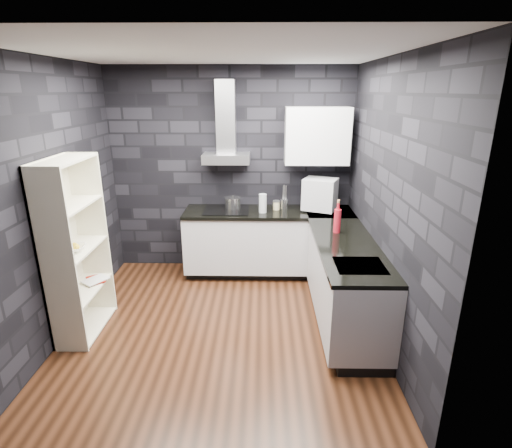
{
  "coord_description": "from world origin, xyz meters",
  "views": [
    {
      "loc": [
        0.42,
        -3.7,
        2.4
      ],
      "look_at": [
        0.35,
        0.45,
        1.0
      ],
      "focal_mm": 28.0,
      "sensor_mm": 36.0,
      "label": 1
    }
  ],
  "objects_px": {
    "pot": "(233,203)",
    "appliance_garage": "(320,194)",
    "storage_jar": "(276,206)",
    "fruit_bowl": "(73,248)",
    "utensil_crock": "(284,204)",
    "red_bottle": "(337,221)",
    "glass_vase": "(263,203)",
    "bookshelf": "(76,250)"
  },
  "relations": [
    {
      "from": "appliance_garage",
      "to": "red_bottle",
      "type": "distance_m",
      "value": 0.83
    },
    {
      "from": "storage_jar",
      "to": "red_bottle",
      "type": "distance_m",
      "value": 1.08
    },
    {
      "from": "glass_vase",
      "to": "bookshelf",
      "type": "relative_size",
      "value": 0.13
    },
    {
      "from": "utensil_crock",
      "to": "storage_jar",
      "type": "bearing_deg",
      "value": -159.26
    },
    {
      "from": "glass_vase",
      "to": "utensil_crock",
      "type": "relative_size",
      "value": 1.82
    },
    {
      "from": "storage_jar",
      "to": "bookshelf",
      "type": "distance_m",
      "value": 2.47
    },
    {
      "from": "storage_jar",
      "to": "fruit_bowl",
      "type": "relative_size",
      "value": 0.46
    },
    {
      "from": "pot",
      "to": "fruit_bowl",
      "type": "relative_size",
      "value": 0.91
    },
    {
      "from": "pot",
      "to": "utensil_crock",
      "type": "bearing_deg",
      "value": -0.53
    },
    {
      "from": "pot",
      "to": "glass_vase",
      "type": "height_order",
      "value": "glass_vase"
    },
    {
      "from": "appliance_garage",
      "to": "bookshelf",
      "type": "distance_m",
      "value": 2.93
    },
    {
      "from": "storage_jar",
      "to": "appliance_garage",
      "type": "height_order",
      "value": "appliance_garage"
    },
    {
      "from": "pot",
      "to": "storage_jar",
      "type": "xyz_separation_m",
      "value": [
        0.57,
        -0.05,
        -0.02
      ]
    },
    {
      "from": "glass_vase",
      "to": "utensil_crock",
      "type": "xyz_separation_m",
      "value": [
        0.28,
        0.17,
        -0.05
      ]
    },
    {
      "from": "storage_jar",
      "to": "red_bottle",
      "type": "height_order",
      "value": "red_bottle"
    },
    {
      "from": "fruit_bowl",
      "to": "red_bottle",
      "type": "bearing_deg",
      "value": 12.89
    },
    {
      "from": "glass_vase",
      "to": "fruit_bowl",
      "type": "relative_size",
      "value": 1.05
    },
    {
      "from": "glass_vase",
      "to": "storage_jar",
      "type": "relative_size",
      "value": 2.28
    },
    {
      "from": "bookshelf",
      "to": "red_bottle",
      "type": "bearing_deg",
      "value": 15.4
    },
    {
      "from": "utensil_crock",
      "to": "fruit_bowl",
      "type": "distance_m",
      "value": 2.61
    },
    {
      "from": "utensil_crock",
      "to": "bookshelf",
      "type": "relative_size",
      "value": 0.07
    },
    {
      "from": "red_bottle",
      "to": "bookshelf",
      "type": "relative_size",
      "value": 0.15
    },
    {
      "from": "bookshelf",
      "to": "storage_jar",
      "type": "bearing_deg",
      "value": 38.82
    },
    {
      "from": "appliance_garage",
      "to": "bookshelf",
      "type": "height_order",
      "value": "bookshelf"
    },
    {
      "from": "utensil_crock",
      "to": "appliance_garage",
      "type": "distance_m",
      "value": 0.49
    },
    {
      "from": "storage_jar",
      "to": "utensil_crock",
      "type": "relative_size",
      "value": 0.8
    },
    {
      "from": "utensil_crock",
      "to": "bookshelf",
      "type": "distance_m",
      "value": 2.58
    },
    {
      "from": "pot",
      "to": "bookshelf",
      "type": "height_order",
      "value": "bookshelf"
    },
    {
      "from": "glass_vase",
      "to": "fruit_bowl",
      "type": "distance_m",
      "value": 2.29
    },
    {
      "from": "storage_jar",
      "to": "appliance_garage",
      "type": "relative_size",
      "value": 0.26
    },
    {
      "from": "storage_jar",
      "to": "utensil_crock",
      "type": "distance_m",
      "value": 0.11
    },
    {
      "from": "storage_jar",
      "to": "fruit_bowl",
      "type": "distance_m",
      "value": 2.5
    },
    {
      "from": "storage_jar",
      "to": "fruit_bowl",
      "type": "xyz_separation_m",
      "value": [
        -2.02,
        -1.48,
        -0.02
      ]
    },
    {
      "from": "pot",
      "to": "fruit_bowl",
      "type": "distance_m",
      "value": 2.1
    },
    {
      "from": "appliance_garage",
      "to": "fruit_bowl",
      "type": "bearing_deg",
      "value": -128.21
    },
    {
      "from": "pot",
      "to": "appliance_garage",
      "type": "distance_m",
      "value": 1.15
    },
    {
      "from": "appliance_garage",
      "to": "fruit_bowl",
      "type": "relative_size",
      "value": 1.75
    },
    {
      "from": "red_bottle",
      "to": "fruit_bowl",
      "type": "xyz_separation_m",
      "value": [
        -2.66,
        -0.61,
        -0.09
      ]
    },
    {
      "from": "pot",
      "to": "red_bottle",
      "type": "bearing_deg",
      "value": -36.99
    },
    {
      "from": "pot",
      "to": "appliance_garage",
      "type": "relative_size",
      "value": 0.52
    },
    {
      "from": "utensil_crock",
      "to": "red_bottle",
      "type": "xyz_separation_m",
      "value": [
        0.54,
        -0.91,
        0.07
      ]
    },
    {
      "from": "glass_vase",
      "to": "fruit_bowl",
      "type": "bearing_deg",
      "value": -143.76
    }
  ]
}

